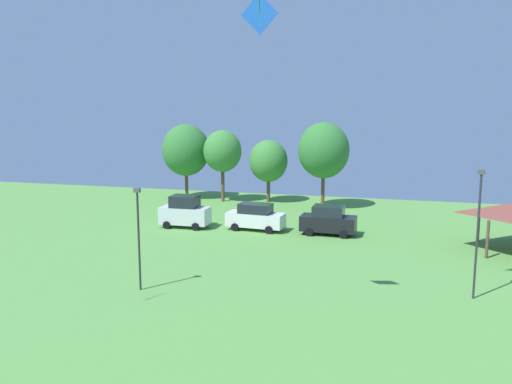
{
  "coord_description": "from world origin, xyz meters",
  "views": [
    {
      "loc": [
        3.7,
        0.67,
        10.34
      ],
      "look_at": [
        -0.2,
        14.94,
        7.89
      ],
      "focal_mm": 38.0,
      "sensor_mm": 36.0,
      "label": 1
    }
  ],
  "objects_px": {
    "treeline_tree_0": "(186,150)",
    "treeline_tree_1": "(222,151)",
    "kite_flying_6": "(260,14)",
    "treeline_tree_2": "(268,161)",
    "parked_car_third_from_left": "(328,220)",
    "parked_car_second_from_left": "(255,217)",
    "light_post_0": "(139,233)",
    "treeline_tree_3": "(324,150)",
    "light_post_1": "(478,228)",
    "parked_car_leftmost": "(185,212)"
  },
  "relations": [
    {
      "from": "parked_car_second_from_left",
      "to": "kite_flying_6",
      "type": "bearing_deg",
      "value": -69.32
    },
    {
      "from": "light_post_1",
      "to": "light_post_0",
      "type": "bearing_deg",
      "value": -169.05
    },
    {
      "from": "light_post_0",
      "to": "treeline_tree_2",
      "type": "height_order",
      "value": "treeline_tree_2"
    },
    {
      "from": "kite_flying_6",
      "to": "light_post_0",
      "type": "distance_m",
      "value": 13.51
    },
    {
      "from": "kite_flying_6",
      "to": "treeline_tree_0",
      "type": "bearing_deg",
      "value": 118.1
    },
    {
      "from": "parked_car_third_from_left",
      "to": "light_post_0",
      "type": "relative_size",
      "value": 0.76
    },
    {
      "from": "light_post_1",
      "to": "treeline_tree_1",
      "type": "distance_m",
      "value": 32.55
    },
    {
      "from": "treeline_tree_3",
      "to": "parked_car_third_from_left",
      "type": "bearing_deg",
      "value": -79.4
    },
    {
      "from": "parked_car_leftmost",
      "to": "parked_car_second_from_left",
      "type": "bearing_deg",
      "value": 4.64
    },
    {
      "from": "parked_car_second_from_left",
      "to": "treeline_tree_0",
      "type": "distance_m",
      "value": 17.34
    },
    {
      "from": "parked_car_leftmost",
      "to": "light_post_1",
      "type": "height_order",
      "value": "light_post_1"
    },
    {
      "from": "kite_flying_6",
      "to": "light_post_1",
      "type": "xyz_separation_m",
      "value": [
        10.19,
        6.15,
        -10.25
      ]
    },
    {
      "from": "light_post_0",
      "to": "treeline_tree_3",
      "type": "xyz_separation_m",
      "value": [
        6.31,
        26.47,
        2.43
      ]
    },
    {
      "from": "treeline_tree_1",
      "to": "kite_flying_6",
      "type": "bearing_deg",
      "value": -68.2
    },
    {
      "from": "parked_car_third_from_left",
      "to": "light_post_1",
      "type": "xyz_separation_m",
      "value": [
        9.42,
        -12.1,
        2.73
      ]
    },
    {
      "from": "light_post_0",
      "to": "light_post_1",
      "type": "height_order",
      "value": "light_post_1"
    },
    {
      "from": "parked_car_second_from_left",
      "to": "light_post_1",
      "type": "height_order",
      "value": "light_post_1"
    },
    {
      "from": "treeline_tree_2",
      "to": "parked_car_second_from_left",
      "type": "bearing_deg",
      "value": -80.71
    },
    {
      "from": "parked_car_third_from_left",
      "to": "treeline_tree_2",
      "type": "height_order",
      "value": "treeline_tree_2"
    },
    {
      "from": "treeline_tree_2",
      "to": "treeline_tree_3",
      "type": "height_order",
      "value": "treeline_tree_3"
    },
    {
      "from": "parked_car_leftmost",
      "to": "light_post_0",
      "type": "relative_size",
      "value": 0.71
    },
    {
      "from": "treeline_tree_1",
      "to": "treeline_tree_3",
      "type": "xyz_separation_m",
      "value": [
        10.7,
        -0.76,
        0.4
      ]
    },
    {
      "from": "parked_car_third_from_left",
      "to": "light_post_1",
      "type": "bearing_deg",
      "value": -50.28
    },
    {
      "from": "treeline_tree_0",
      "to": "treeline_tree_1",
      "type": "xyz_separation_m",
      "value": [
        4.45,
        -0.81,
        0.05
      ]
    },
    {
      "from": "kite_flying_6",
      "to": "treeline_tree_0",
      "type": "height_order",
      "value": "kite_flying_6"
    },
    {
      "from": "light_post_1",
      "to": "treeline_tree_3",
      "type": "bearing_deg",
      "value": 116.47
    },
    {
      "from": "treeline_tree_2",
      "to": "parked_car_third_from_left",
      "type": "bearing_deg",
      "value": -57.56
    },
    {
      "from": "parked_car_leftmost",
      "to": "treeline_tree_3",
      "type": "relative_size",
      "value": 0.48
    },
    {
      "from": "treeline_tree_1",
      "to": "treeline_tree_2",
      "type": "bearing_deg",
      "value": 11.08
    },
    {
      "from": "parked_car_second_from_left",
      "to": "treeline_tree_3",
      "type": "xyz_separation_m",
      "value": [
        3.91,
        10.96,
        4.6
      ]
    },
    {
      "from": "light_post_1",
      "to": "treeline_tree_3",
      "type": "height_order",
      "value": "treeline_tree_3"
    },
    {
      "from": "treeline_tree_3",
      "to": "treeline_tree_2",
      "type": "bearing_deg",
      "value": 164.24
    },
    {
      "from": "parked_car_leftmost",
      "to": "treeline_tree_3",
      "type": "xyz_separation_m",
      "value": [
        9.86,
        11.56,
        4.4
      ]
    },
    {
      "from": "parked_car_second_from_left",
      "to": "treeline_tree_2",
      "type": "xyz_separation_m",
      "value": [
        -2.07,
        12.65,
        3.22
      ]
    },
    {
      "from": "treeline_tree_0",
      "to": "parked_car_second_from_left",
      "type": "bearing_deg",
      "value": -48.12
    },
    {
      "from": "treeline_tree_1",
      "to": "treeline_tree_2",
      "type": "height_order",
      "value": "treeline_tree_1"
    },
    {
      "from": "parked_car_third_from_left",
      "to": "treeline_tree_0",
      "type": "height_order",
      "value": "treeline_tree_0"
    },
    {
      "from": "parked_car_leftmost",
      "to": "treeline_tree_0",
      "type": "relative_size",
      "value": 0.51
    },
    {
      "from": "parked_car_second_from_left",
      "to": "parked_car_third_from_left",
      "type": "distance_m",
      "value": 5.95
    },
    {
      "from": "treeline_tree_0",
      "to": "light_post_0",
      "type": "bearing_deg",
      "value": -72.53
    },
    {
      "from": "kite_flying_6",
      "to": "parked_car_leftmost",
      "type": "height_order",
      "value": "kite_flying_6"
    },
    {
      "from": "parked_car_second_from_left",
      "to": "light_post_1",
      "type": "xyz_separation_m",
      "value": [
        15.37,
        -12.07,
        2.77
      ]
    },
    {
      "from": "treeline_tree_3",
      "to": "treeline_tree_1",
      "type": "bearing_deg",
      "value": 175.93
    },
    {
      "from": "parked_car_second_from_left",
      "to": "parked_car_third_from_left",
      "type": "relative_size",
      "value": 1.11
    },
    {
      "from": "parked_car_second_from_left",
      "to": "light_post_0",
      "type": "distance_m",
      "value": 15.85
    },
    {
      "from": "parked_car_leftmost",
      "to": "treeline_tree_1",
      "type": "distance_m",
      "value": 12.98
    },
    {
      "from": "kite_flying_6",
      "to": "treeline_tree_1",
      "type": "xyz_separation_m",
      "value": [
        -11.98,
        29.95,
        -8.81
      ]
    },
    {
      "from": "kite_flying_6",
      "to": "parked_car_leftmost",
      "type": "relative_size",
      "value": 0.42
    },
    {
      "from": "kite_flying_6",
      "to": "treeline_tree_2",
      "type": "xyz_separation_m",
      "value": [
        -7.26,
        30.87,
        -9.8
      ]
    },
    {
      "from": "light_post_1",
      "to": "treeline_tree_2",
      "type": "bearing_deg",
      "value": 125.21
    }
  ]
}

